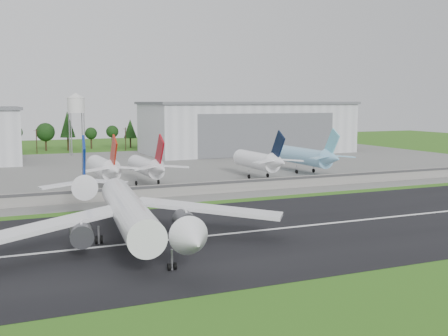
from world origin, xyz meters
name	(u,v)px	position (x,y,z in m)	size (l,w,h in m)	color
ground	(274,244)	(0.00, 0.00, 0.00)	(600.00, 600.00, 0.00)	#3A6517
runway	(249,232)	(0.00, 10.00, 0.05)	(320.00, 60.00, 0.10)	black
runway_centerline	(249,232)	(0.00, 10.00, 0.11)	(220.00, 1.00, 0.02)	white
apron	(119,170)	(0.00, 120.00, 0.05)	(320.00, 150.00, 0.10)	slate
blast_fence	(175,190)	(0.00, 54.99, 1.81)	(240.00, 0.61, 3.50)	gray
hangar_east	(247,127)	(75.00, 164.92, 12.63)	(102.00, 47.00, 25.20)	silver
water_tower	(76,103)	(-5.00, 185.00, 24.55)	(8.40, 8.40, 29.40)	#99999E
utility_poles	(83,152)	(0.00, 200.00, 0.00)	(230.00, 3.00, 12.00)	black
treeline	(78,150)	(0.00, 215.00, 0.00)	(320.00, 16.00, 22.00)	black
main_airliner	(129,218)	(-23.88, 9.57, 4.89)	(56.86, 59.25, 18.17)	white
parked_jet_red_a	(105,168)	(-14.18, 76.55, 6.08)	(7.36, 31.29, 16.58)	white
parked_jet_red_b	(149,167)	(-1.13, 76.51, 5.88)	(7.36, 31.29, 16.36)	white
parked_jet_navy	(260,160)	(36.84, 76.55, 6.10)	(7.36, 31.29, 16.60)	white
parked_jet_skyblue	(308,156)	(58.06, 81.58, 6.21)	(7.36, 37.29, 16.77)	#84C0E5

